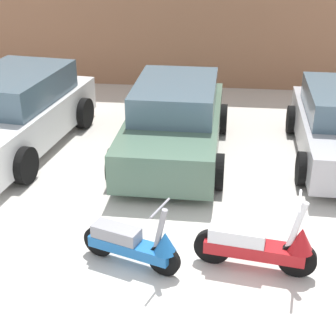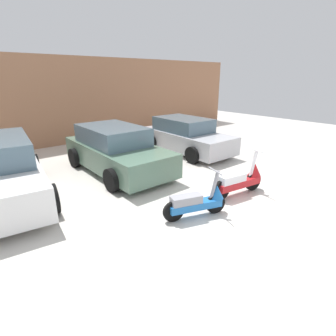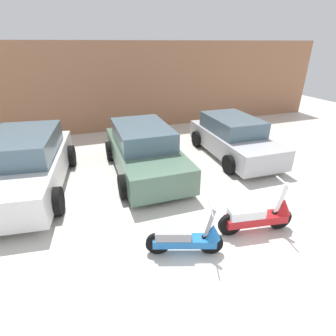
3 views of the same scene
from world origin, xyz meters
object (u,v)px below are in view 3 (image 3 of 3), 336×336
Objects in this scene: scooter_front_right at (260,215)px; car_rear_center at (144,150)px; car_rear_right at (233,138)px; car_rear_left at (25,164)px; scooter_front_left at (188,238)px.

scooter_front_right is 3.82m from car_rear_center.
car_rear_right reaches higher than scooter_front_right.
car_rear_center is (3.17, -0.01, -0.04)m from car_rear_left.
car_rear_left is 6.34m from car_rear_right.
car_rear_left is at bearing 148.96° from scooter_front_left.
scooter_front_left is at bearing 47.16° from car_rear_left.
car_rear_left is 1.16× the size of car_rear_right.
car_rear_center is 3.17m from car_rear_right.
car_rear_center is (-1.46, 3.52, 0.27)m from scooter_front_right.
scooter_front_right reaches higher than scooter_front_left.
scooter_front_right is at bearing 60.07° from car_rear_left.
scooter_front_right is at bearing 22.61° from scooter_front_left.
scooter_front_right is 0.39× the size of car_rear_center.
car_rear_center reaches higher than car_rear_right.
car_rear_right is (3.17, 0.21, -0.04)m from car_rear_center.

